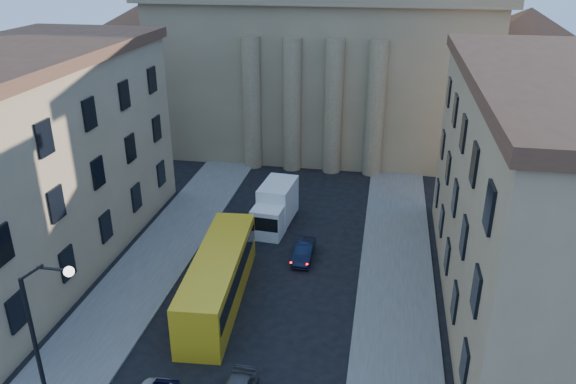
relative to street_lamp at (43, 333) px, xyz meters
name	(u,v)px	position (x,y,z in m)	size (l,w,h in m)	color
sidewalk_left	(125,299)	(-1.53, 10.00, -5.21)	(5.00, 60.00, 0.15)	#5D5955
sidewalk_right	(396,329)	(15.47, 10.00, -5.21)	(5.00, 60.00, 0.15)	#5D5955
church	(329,32)	(6.97, 47.47, 6.59)	(68.02, 28.76, 36.60)	#7B6A4B
building_left	(20,161)	(-10.03, 14.00, 2.14)	(11.60, 26.60, 14.70)	tan
building_right	(556,198)	(23.97, 14.00, 2.14)	(11.60, 26.60, 14.70)	tan
street_lamp	(43,333)	(0.00, 0.00, 0.00)	(2.62, 0.44, 8.83)	black
car_right_distant	(304,251)	(8.88, 17.17, -4.68)	(1.29, 3.69, 1.22)	black
city_bus	(219,277)	(4.42, 11.04, -3.49)	(3.57, 12.01, 3.34)	gold
box_truck	(275,207)	(5.79, 22.14, -3.72)	(2.86, 6.20, 3.31)	white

